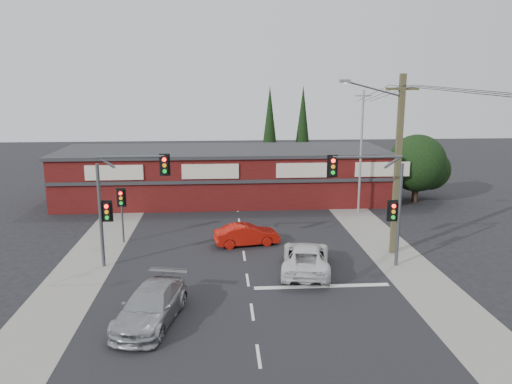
{
  "coord_description": "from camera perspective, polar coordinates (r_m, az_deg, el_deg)",
  "views": [
    {
      "loc": [
        -1.25,
        -23.49,
        9.55
      ],
      "look_at": [
        0.67,
        3.0,
        3.69
      ],
      "focal_mm": 35.0,
      "sensor_mm": 36.0,
      "label": 1
    }
  ],
  "objects": [
    {
      "name": "stop_line",
      "position": [
        24.44,
        7.54,
        -10.63
      ],
      "size": [
        6.5,
        0.35,
        0.01
      ],
      "primitive_type": "cube",
      "color": "silver",
      "rests_on": "ground"
    },
    {
      "name": "ground",
      "position": [
        25.39,
        -1.02,
        -9.65
      ],
      "size": [
        120.0,
        120.0,
        0.0
      ],
      "primitive_type": "plane",
      "color": "black",
      "rests_on": "ground"
    },
    {
      "name": "conifer_far",
      "position": [
        50.34,
        5.36,
        7.76
      ],
      "size": [
        1.8,
        1.8,
        9.25
      ],
      "color": "#2D2116",
      "rests_on": "ground"
    },
    {
      "name": "white_suv",
      "position": [
        26.03,
        5.72,
        -7.46
      ],
      "size": [
        3.21,
        5.46,
        1.43
      ],
      "primitive_type": "imported",
      "rotation": [
        0.0,
        0.0,
        2.97
      ],
      "color": "silver",
      "rests_on": "ground"
    },
    {
      "name": "traffic_mast_right",
      "position": [
        26.41,
        13.86,
        -0.17
      ],
      "size": [
        3.96,
        0.27,
        5.97
      ],
      "color": "#47494C",
      "rests_on": "ground"
    },
    {
      "name": "power_lines",
      "position": [
        23.17,
        21.04,
        10.38
      ],
      "size": [
        2.01,
        29.0,
        1.22
      ],
      "color": "black",
      "rests_on": "ground"
    },
    {
      "name": "silver_suv",
      "position": [
        21.09,
        -11.91,
        -12.58
      ],
      "size": [
        3.05,
        5.31,
        1.45
      ],
      "primitive_type": "imported",
      "rotation": [
        0.0,
        0.0,
        -0.22
      ],
      "color": "#9FA1A4",
      "rests_on": "ground"
    },
    {
      "name": "traffic_mast_left",
      "position": [
        26.62,
        -15.25,
        -0.19
      ],
      "size": [
        3.77,
        0.27,
        5.97
      ],
      "color": "#47494C",
      "rests_on": "ground"
    },
    {
      "name": "lane_dashes",
      "position": [
        26.59,
        -1.18,
        -8.57
      ],
      "size": [
        0.12,
        40.19,
        0.01
      ],
      "color": "silver",
      "rests_on": "ground"
    },
    {
      "name": "steel_pole",
      "position": [
        37.26,
        11.91,
        4.71
      ],
      "size": [
        1.2,
        0.16,
        9.0
      ],
      "color": "gray",
      "rests_on": "ground"
    },
    {
      "name": "verge_right",
      "position": [
        31.59,
        14.12,
        -5.52
      ],
      "size": [
        3.0,
        70.0,
        0.02
      ],
      "primitive_type": "cube",
      "color": "gray",
      "rests_on": "ground"
    },
    {
      "name": "tree_cluster",
      "position": [
        42.59,
        17.92,
        2.86
      ],
      "size": [
        5.9,
        5.1,
        5.5
      ],
      "color": "#2D2116",
      "rests_on": "ground"
    },
    {
      "name": "road_strip",
      "position": [
        30.08,
        -1.55,
        -6.06
      ],
      "size": [
        14.0,
        70.0,
        0.01
      ],
      "primitive_type": "cube",
      "color": "black",
      "rests_on": "ground"
    },
    {
      "name": "verge_left",
      "position": [
        30.91,
        -17.59,
        -6.13
      ],
      "size": [
        3.0,
        70.0,
        0.02
      ],
      "primitive_type": "cube",
      "color": "gray",
      "rests_on": "ground"
    },
    {
      "name": "shop_building",
      "position": [
        41.15,
        -3.72,
        2.04
      ],
      "size": [
        27.3,
        8.4,
        4.22
      ],
      "color": "#470E0E",
      "rests_on": "ground"
    },
    {
      "name": "utility_pole",
      "position": [
        28.48,
        15.68,
        3.6
      ],
      "size": [
        4.38,
        0.59,
        10.0
      ],
      "color": "brown",
      "rests_on": "ground"
    },
    {
      "name": "pedestal_signal",
      "position": [
        30.93,
        -15.11,
        -1.34
      ],
      "size": [
        0.55,
        0.27,
        3.38
      ],
      "color": "#47494C",
      "rests_on": "ground"
    },
    {
      "name": "conifer_near",
      "position": [
        47.9,
        1.58,
        7.57
      ],
      "size": [
        1.8,
        1.8,
        9.25
      ],
      "color": "#2D2116",
      "rests_on": "ground"
    },
    {
      "name": "red_sedan",
      "position": [
        29.91,
        -1.07,
        -4.9
      ],
      "size": [
        4.03,
        2.02,
        1.27
      ],
      "primitive_type": "imported",
      "rotation": [
        0.0,
        0.0,
        1.75
      ],
      "color": "#B2140B",
      "rests_on": "ground"
    }
  ]
}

